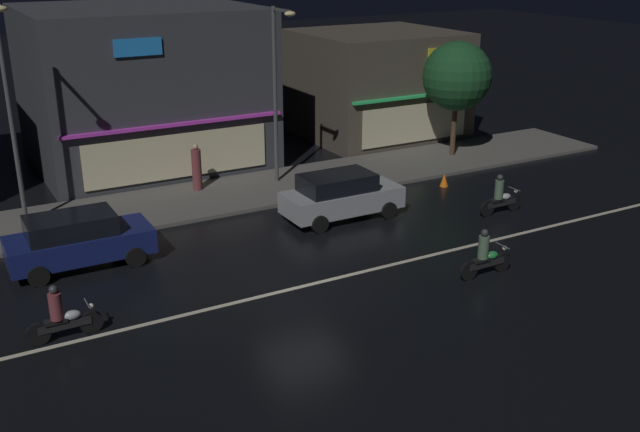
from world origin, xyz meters
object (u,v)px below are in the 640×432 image
Objects in this scene: pedestrian_on_sidewalk at (197,169)px; motorcycle_following at (61,317)px; streetlamp_west at (9,99)px; motorcycle_opposite_lane at (485,256)px; parked_car_trailing at (78,240)px; parked_car_near_kerb at (341,195)px; traffic_cone at (444,180)px; streetlamp_mid at (277,82)px; motorcycle_lead at (500,197)px.

pedestrian_on_sidewalk is 0.98× the size of motorcycle_following.
streetlamp_west is at bearing 94.92° from motorcycle_following.
pedestrian_on_sidewalk is 12.52m from motorcycle_opposite_lane.
parked_car_near_kerb is at bearing 178.14° from parked_car_trailing.
motorcycle_opposite_lane is at bearing 147.35° from parked_car_trailing.
parked_car_trailing is at bearing -176.85° from traffic_cone.
streetlamp_west is 7.53m from pedestrian_on_sidewalk.
traffic_cone is at bearing -29.82° from streetlamp_mid.
parked_car_trailing reaches higher than motorcycle_opposite_lane.
motorcycle_following is at bearing -162.07° from traffic_cone.
streetlamp_mid is 5.61m from parked_car_near_kerb.
motorcycle_lead is (5.32, -2.46, -0.24)m from parked_car_near_kerb.
streetlamp_mid is 1.62× the size of parked_car_near_kerb.
streetlamp_west is at bearing -179.31° from streetlamp_mid.
parked_car_trailing is at bearing -25.72° from motorcycle_opposite_lane.
parked_car_near_kerb is 11.28m from motorcycle_following.
streetlamp_west reaches higher than traffic_cone.
streetlamp_west is at bearing 159.13° from motorcycle_lead.
traffic_cone is at bearing -11.68° from streetlamp_west.
motorcycle_opposite_lane is (-4.11, -3.89, 0.00)m from motorcycle_lead.
streetlamp_mid is at bearing -86.50° from parked_car_near_kerb.
motorcycle_following is at bearing -135.05° from pedestrian_on_sidewalk.
streetlamp_mid reaches higher than motorcycle_following.
motorcycle_opposite_lane is at bearing -76.03° from pedestrian_on_sidewalk.
pedestrian_on_sidewalk is 7.51m from parked_car_trailing.
streetlamp_mid is at bearing 47.73° from motorcycle_following.
streetlamp_west is at bearing 179.61° from pedestrian_on_sidewalk.
traffic_cone is at bearing -168.77° from parked_car_near_kerb.
pedestrian_on_sidewalk is 11.68m from motorcycle_following.
motorcycle_following is 16.91m from traffic_cone.
streetlamp_mid is at bearing -21.79° from pedestrian_on_sidewalk.
motorcycle_lead and motorcycle_following have the same top height.
streetlamp_mid is at bearing 0.69° from streetlamp_west.
motorcycle_lead is at bearing 169.21° from parked_car_trailing.
streetlamp_mid is 1.62× the size of parked_car_trailing.
motorcycle_lead is 15.91m from motorcycle_following.
streetlamp_mid reaches higher than motorcycle_lead.
streetlamp_mid is 3.75× the size of pedestrian_on_sidewalk.
motorcycle_following is at bearing 21.30° from parked_car_near_kerb.
streetlamp_west reaches higher than motorcycle_following.
pedestrian_on_sidewalk is at bearing 141.85° from motorcycle_lead.
streetlamp_west is 9.81m from streetlamp_mid.
parked_car_near_kerb reaches higher than motorcycle_opposite_lane.
parked_car_near_kerb is 7.82× the size of traffic_cone.
parked_car_near_kerb is at bearing 158.16° from motorcycle_lead.
pedestrian_on_sidewalk is 0.43× the size of parked_car_near_kerb.
pedestrian_on_sidewalk is at bearing 60.96° from motorcycle_following.
streetlamp_mid reaches higher than traffic_cone.
streetlamp_west is 3.97× the size of motorcycle_following.
streetlamp_west is 9.32m from motorcycle_following.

